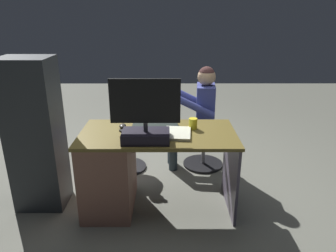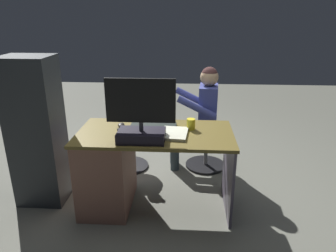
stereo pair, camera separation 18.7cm
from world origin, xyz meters
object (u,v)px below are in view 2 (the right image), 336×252
object	(u,v)px
desk	(117,166)
teddy_bear	(126,121)
person	(201,110)
cup	(191,124)
tv_remote	(122,132)
monitor	(141,122)
keyboard	(154,125)
office_chair_teddy	(127,147)
visitor_chair	(206,147)
computer_mouse	(121,125)

from	to	relation	value
desk	teddy_bear	size ratio (longest dim) A/B	4.38
desk	person	world-z (taller)	person
cup	person	size ratio (longest dim) A/B	0.08
desk	tv_remote	bearing A→B (deg)	156.61
teddy_bear	person	world-z (taller)	person
monitor	tv_remote	bearing A→B (deg)	-39.79
desk	keyboard	xyz separation A→B (m)	(-0.33, -0.15, 0.36)
cup	person	world-z (taller)	person
office_chair_teddy	person	bearing A→B (deg)	-175.17
keyboard	office_chair_teddy	bearing A→B (deg)	-58.68
cup	visitor_chair	bearing A→B (deg)	-104.79
monitor	teddy_bear	world-z (taller)	monitor
person	visitor_chair	bearing A→B (deg)	-175.17
monitor	office_chair_teddy	world-z (taller)	monitor
visitor_chair	person	distance (m)	0.46
keyboard	desk	bearing A→B (deg)	23.95
cup	visitor_chair	world-z (taller)	cup
desk	monitor	size ratio (longest dim) A/B	2.45
person	office_chair_teddy	bearing A→B (deg)	4.83
monitor	office_chair_teddy	distance (m)	1.21
desk	person	distance (m)	1.19
tv_remote	office_chair_teddy	size ratio (longest dim) A/B	0.31
monitor	keyboard	bearing A→B (deg)	-100.78
cup	office_chair_teddy	bearing A→B (deg)	-43.04
keyboard	teddy_bear	bearing A→B (deg)	-59.10
desk	cup	distance (m)	0.79
keyboard	teddy_bear	world-z (taller)	keyboard
desk	tv_remote	world-z (taller)	tv_remote
tv_remote	keyboard	bearing A→B (deg)	-177.23
visitor_chair	cup	bearing A→B (deg)	75.21
monitor	keyboard	distance (m)	0.37
office_chair_teddy	teddy_bear	distance (m)	0.32
computer_mouse	tv_remote	xyz separation A→B (m)	(-0.04, 0.15, -0.01)
keyboard	person	bearing A→B (deg)	-123.62
monitor	computer_mouse	xyz separation A→B (m)	(0.23, -0.31, -0.15)
teddy_bear	cup	bearing A→B (deg)	136.52
monitor	person	distance (m)	1.18
person	desk	bearing A→B (deg)	46.84
person	computer_mouse	bearing A→B (deg)	43.66
computer_mouse	tv_remote	distance (m)	0.15
visitor_chair	desk	bearing A→B (deg)	44.34
tv_remote	monitor	bearing A→B (deg)	108.79
monitor	cup	world-z (taller)	monitor
desk	visitor_chair	distance (m)	1.23
computer_mouse	person	bearing A→B (deg)	-136.34
keyboard	visitor_chair	bearing A→B (deg)	-127.61
desk	monitor	distance (m)	0.61
desk	office_chair_teddy	size ratio (longest dim) A/B	2.87
computer_mouse	visitor_chair	size ratio (longest dim) A/B	0.20
keyboard	computer_mouse	bearing A→B (deg)	5.33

